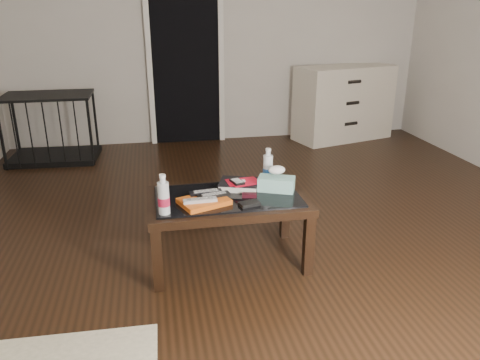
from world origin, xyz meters
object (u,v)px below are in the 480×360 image
Objects in this scene: water_bottle_right at (268,165)px; coffee_table at (228,205)px; textbook at (239,185)px; pet_crate at (53,139)px; water_bottle_left at (163,194)px; dresser at (344,103)px; tissue_box at (276,184)px.

coffee_table is at bearing -148.36° from water_bottle_right.
water_bottle_right is (0.21, 0.07, 0.10)m from textbook.
pet_crate is 3.93× the size of water_bottle_left.
dresser is 1.38× the size of pet_crate.
dresser is at bearing 73.88° from textbook.
pet_crate reaches higher than water_bottle_left.
tissue_box reaches higher than coffee_table.
dresser is (1.92, 2.73, 0.05)m from coffee_table.
dresser reaches higher than tissue_box.
dresser is at bearing 57.63° from water_bottle_right.
textbook is at bearing -177.31° from tissue_box.
water_bottle_right reaches higher than textbook.
pet_crate is 4.06× the size of tissue_box.
dresser is at bearing 7.27° from pet_crate.
water_bottle_right is at bearing 119.96° from tissue_box.
pet_crate is 2.95m from water_bottle_right.
textbook is (0.10, 0.12, 0.09)m from coffee_table.
coffee_table is 4.20× the size of water_bottle_right.
textbook is at bearing 32.10° from water_bottle_left.
textbook is 0.25m from tissue_box.
tissue_box is at bearing -1.90° from textbook.
water_bottle_right reaches higher than tissue_box.
tissue_box is at bearing -136.26° from dresser.
water_bottle_left is 0.76m from tissue_box.
textbook is at bearing 51.01° from coffee_table.
pet_crate is (-3.42, -0.23, -0.22)m from dresser.
coffee_table is 0.18m from textbook.
coffee_table is 4.20× the size of water_bottle_left.
water_bottle_right is 1.03× the size of tissue_box.
dresser is 3.73m from water_bottle_left.
water_bottle_right is 0.17m from tissue_box.
pet_crate is 2.93m from water_bottle_left.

